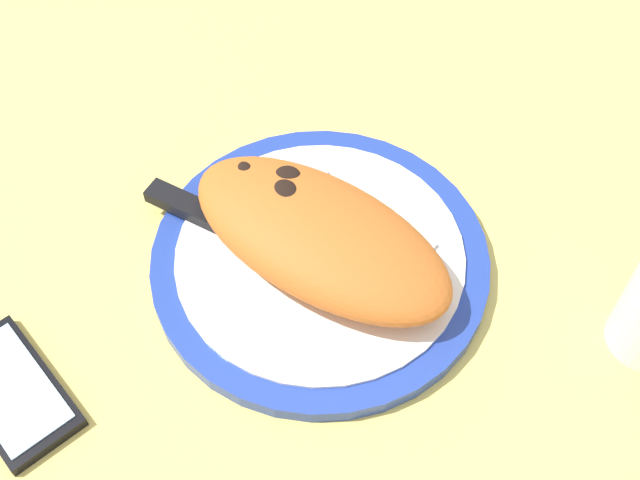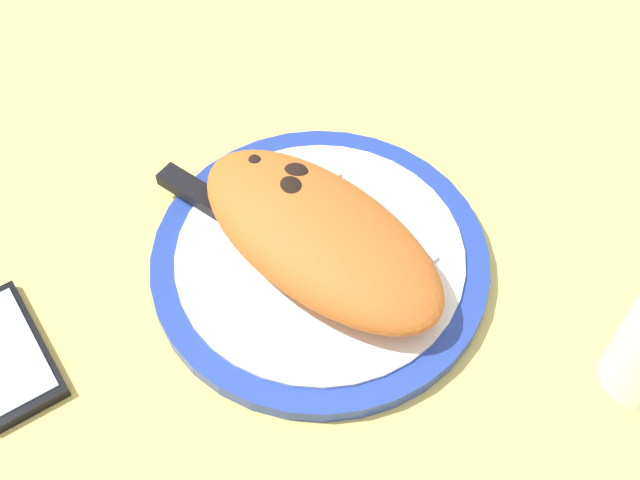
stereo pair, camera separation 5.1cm
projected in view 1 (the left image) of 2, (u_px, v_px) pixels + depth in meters
The scene contains 6 objects.
ground_plane at pixel (320, 275), 71.89cm from camera, with size 150.00×150.00×3.00cm, color #EACC60.
plate at pixel (320, 260), 69.97cm from camera, with size 28.55×28.55×1.78cm.
calzone at pixel (314, 235), 67.27cm from camera, with size 25.89×16.47×4.98cm.
fork at pixel (345, 195), 72.63cm from camera, with size 16.51×4.20×0.40cm.
knife at pixel (228, 226), 70.30cm from camera, with size 22.36×9.10×1.20cm.
smartphone at pixel (12, 391), 63.29cm from camera, with size 11.99×6.57×1.16cm.
Camera 1 is at (-28.94, 26.37, 58.87)cm, focal length 46.45 mm.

